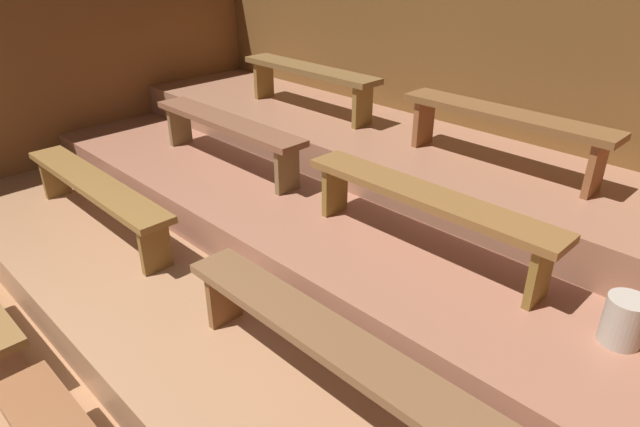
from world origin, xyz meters
name	(u,v)px	position (x,y,z in m)	size (l,w,h in m)	color
ground	(238,310)	(0.00, 2.45, -0.04)	(6.97, 5.69, 0.08)	#9E6D47
wall_back	(438,85)	(0.00, 4.92, 1.28)	(6.97, 0.06, 2.55)	brown
wall_left	(44,74)	(-3.11, 2.45, 1.28)	(0.06, 5.69, 2.55)	brown
platform_lower	(297,258)	(0.00, 3.07, 0.16)	(6.17, 3.64, 0.32)	#9F714E
platform_middle	(347,202)	(0.00, 3.67, 0.48)	(6.17, 2.45, 0.32)	#9E664E
platform_upper	(389,151)	(0.00, 4.23, 0.79)	(6.17, 1.32, 0.32)	#9E6A4F
bench_lower_left	(95,189)	(-1.34, 2.06, 0.68)	(2.07, 0.29, 0.44)	brown
bench_lower_right	(327,343)	(1.34, 2.06, 0.68)	(2.07, 0.29, 0.44)	brown
bench_middle_left	(226,128)	(-1.09, 3.23, 1.00)	(1.87, 0.29, 0.44)	brown
bench_middle_right	(425,203)	(1.09, 3.23, 1.00)	(1.87, 0.29, 0.44)	brown
bench_upper_left	(309,75)	(-1.05, 4.23, 1.31)	(1.66, 0.29, 0.44)	brown
bench_upper_right	(504,122)	(1.05, 4.23, 1.31)	(1.66, 0.29, 0.44)	brown
pail_middle	(624,321)	(2.38, 3.21, 0.77)	(0.21, 0.21, 0.27)	#B2A899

